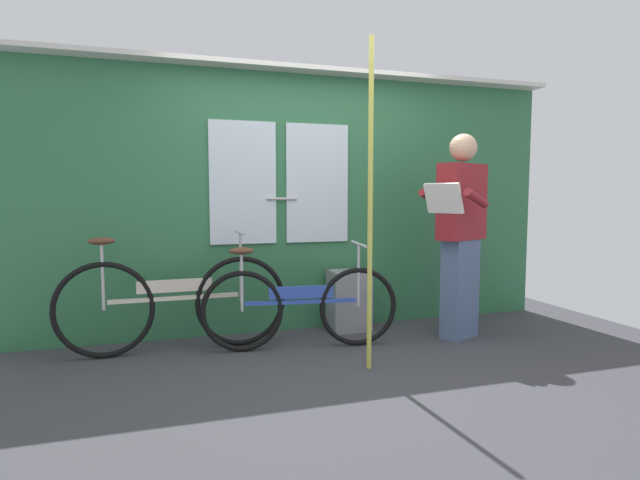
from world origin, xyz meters
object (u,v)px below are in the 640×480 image
(bicycle_leaning_behind, at_px, (300,306))
(trash_bin_by_wall, at_px, (349,300))
(bicycle_near_door, at_px, (174,303))
(handrail_pole, at_px, (370,206))
(passenger_reading_newspaper, at_px, (461,231))

(bicycle_leaning_behind, distance_m, trash_bin_by_wall, 0.74)
(bicycle_near_door, xyz_separation_m, trash_bin_by_wall, (1.59, 0.20, -0.12))
(trash_bin_by_wall, relative_size, handrail_pole, 0.24)
(bicycle_near_door, height_order, bicycle_leaning_behind, bicycle_near_door)
(bicycle_near_door, height_order, trash_bin_by_wall, bicycle_near_door)
(bicycle_leaning_behind, relative_size, trash_bin_by_wall, 2.86)
(passenger_reading_newspaper, relative_size, trash_bin_by_wall, 3.17)
(passenger_reading_newspaper, bearing_deg, handrail_pole, 0.81)
(bicycle_leaning_behind, height_order, trash_bin_by_wall, bicycle_leaning_behind)
(bicycle_leaning_behind, relative_size, passenger_reading_newspaper, 0.90)
(bicycle_leaning_behind, bearing_deg, trash_bin_by_wall, 43.20)
(trash_bin_by_wall, bearing_deg, passenger_reading_newspaper, -33.00)
(passenger_reading_newspaper, height_order, handrail_pole, handrail_pole)
(bicycle_near_door, xyz_separation_m, passenger_reading_newspaper, (2.43, -0.34, 0.55))
(bicycle_near_door, bearing_deg, passenger_reading_newspaper, -9.01)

